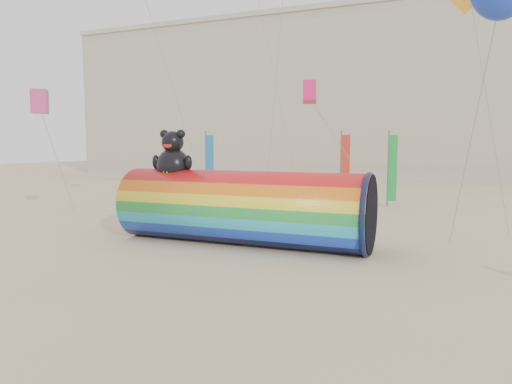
% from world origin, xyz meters
% --- Properties ---
extents(ground, '(160.00, 160.00, 0.00)m').
position_xyz_m(ground, '(0.00, 0.00, 0.00)').
color(ground, '#CCB58C').
rests_on(ground, ground).
extents(hotel_building, '(60.40, 15.40, 20.60)m').
position_xyz_m(hotel_building, '(-12.00, 45.95, 10.31)').
color(hotel_building, '#B7AD99').
rests_on(hotel_building, ground).
extents(windsock_assembly, '(10.90, 3.32, 5.03)m').
position_xyz_m(windsock_assembly, '(-0.58, 2.55, 1.67)').
color(windsock_assembly, red).
rests_on(windsock_assembly, ground).
extents(festival_banners, '(12.46, 4.38, 5.20)m').
position_xyz_m(festival_banners, '(-0.73, 14.95, 2.64)').
color(festival_banners, '#59595E').
rests_on(festival_banners, ground).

